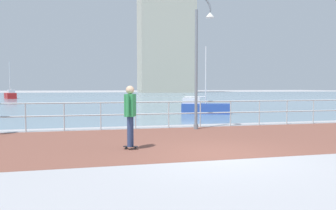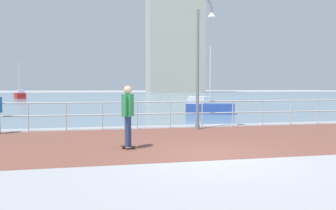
{
  "view_description": "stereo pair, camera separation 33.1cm",
  "coord_description": "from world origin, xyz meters",
  "px_view_note": "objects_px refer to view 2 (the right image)",
  "views": [
    {
      "loc": [
        -3.07,
        -7.51,
        1.73
      ],
      "look_at": [
        -0.54,
        3.28,
        1.1
      ],
      "focal_mm": 34.07,
      "sensor_mm": 36.0,
      "label": 1
    },
    {
      "loc": [
        -2.75,
        -7.58,
        1.73
      ],
      "look_at": [
        -0.54,
        3.28,
        1.1
      ],
      "focal_mm": 34.07,
      "sensor_mm": 36.0,
      "label": 2
    }
  ],
  "objects_px": {
    "lamppost": "(202,55)",
    "skateboarder": "(128,111)",
    "sailboat_teal": "(208,107)",
    "sailboat_navy": "(20,95)"
  },
  "relations": [
    {
      "from": "sailboat_teal",
      "to": "sailboat_navy",
      "type": "xyz_separation_m",
      "value": [
        -18.9,
        31.69,
        0.11
      ]
    },
    {
      "from": "lamppost",
      "to": "sailboat_teal",
      "type": "xyz_separation_m",
      "value": [
        2.69,
        7.07,
        -2.59
      ]
    },
    {
      "from": "lamppost",
      "to": "skateboarder",
      "type": "height_order",
      "value": "lamppost"
    },
    {
      "from": "sailboat_teal",
      "to": "skateboarder",
      "type": "bearing_deg",
      "value": -119.12
    },
    {
      "from": "lamppost",
      "to": "sailboat_navy",
      "type": "relative_size",
      "value": 0.99
    },
    {
      "from": "sailboat_navy",
      "to": "skateboarder",
      "type": "bearing_deg",
      "value": -72.99
    },
    {
      "from": "skateboarder",
      "to": "lamppost",
      "type": "bearing_deg",
      "value": 47.83
    },
    {
      "from": "lamppost",
      "to": "skateboarder",
      "type": "xyz_separation_m",
      "value": [
        -3.25,
        -3.59,
        -1.94
      ]
    },
    {
      "from": "lamppost",
      "to": "sailboat_navy",
      "type": "bearing_deg",
      "value": 112.69
    },
    {
      "from": "lamppost",
      "to": "sailboat_teal",
      "type": "bearing_deg",
      "value": 69.2
    }
  ]
}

